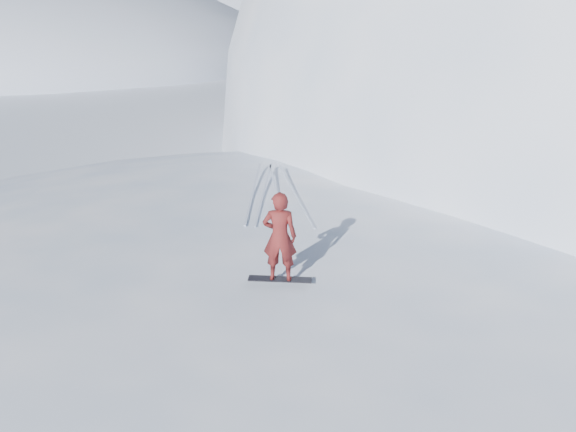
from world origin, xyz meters
name	(u,v)px	position (x,y,z in m)	size (l,w,h in m)	color
ground	(280,355)	(0.00, 0.00, 0.00)	(400.00, 400.00, 0.00)	white
near_ridge	(334,298)	(1.00, 3.00, 0.00)	(36.00, 28.00, 4.80)	white
peak_shoulder	(531,158)	(10.00, 20.00, 0.00)	(28.00, 24.00, 18.00)	white
far_ridge_c	(194,37)	(-40.00, 110.00, 0.00)	(140.00, 90.00, 36.00)	white
wind_bumps	(275,308)	(-0.56, 2.12, 0.00)	(16.00, 14.40, 1.00)	white
snowboard	(280,279)	(0.12, -0.63, 2.41)	(1.38, 0.26, 0.02)	black
snowboarder	(280,237)	(0.12, -0.63, 3.42)	(0.72, 0.48, 1.99)	maroon
board_tracks	(272,191)	(-1.24, 5.18, 2.42)	(2.87, 5.96, 0.04)	silver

